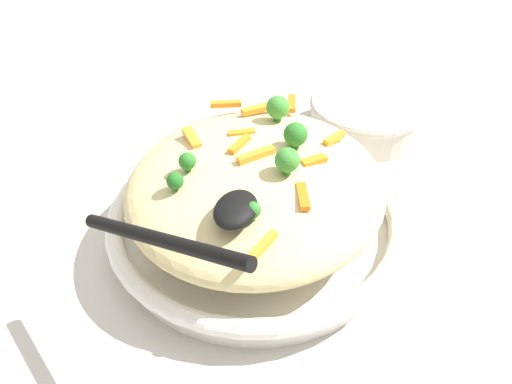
# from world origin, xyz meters

# --- Properties ---
(ground_plane) EXTENTS (2.40, 2.40, 0.00)m
(ground_plane) POSITION_xyz_m (0.00, 0.00, 0.00)
(ground_plane) COLOR beige
(serving_bowl) EXTENTS (0.34, 0.34, 0.05)m
(serving_bowl) POSITION_xyz_m (0.00, 0.00, 0.02)
(serving_bowl) COLOR white
(serving_bowl) RESTS_ON ground_plane
(pasta_mound) EXTENTS (0.30, 0.28, 0.08)m
(pasta_mound) POSITION_xyz_m (0.00, 0.00, 0.08)
(pasta_mound) COLOR #DBC689
(pasta_mound) RESTS_ON serving_bowl
(carrot_piece_0) EXTENTS (0.02, 0.03, 0.01)m
(carrot_piece_0) POSITION_xyz_m (0.05, 0.03, 0.11)
(carrot_piece_0) COLOR orange
(carrot_piece_0) RESTS_ON pasta_mound
(carrot_piece_1) EXTENTS (0.03, 0.02, 0.01)m
(carrot_piece_1) POSITION_xyz_m (0.07, -0.07, 0.11)
(carrot_piece_1) COLOR orange
(carrot_piece_1) RESTS_ON pasta_mound
(carrot_piece_2) EXTENTS (0.04, 0.02, 0.01)m
(carrot_piece_2) POSITION_xyz_m (0.02, 0.02, 0.12)
(carrot_piece_2) COLOR orange
(carrot_piece_2) RESTS_ON pasta_mound
(carrot_piece_3) EXTENTS (0.03, 0.03, 0.01)m
(carrot_piece_3) POSITION_xyz_m (0.01, -0.06, 0.11)
(carrot_piece_3) COLOR orange
(carrot_piece_3) RESTS_ON pasta_mound
(carrot_piece_4) EXTENTS (0.04, 0.04, 0.01)m
(carrot_piece_4) POSITION_xyz_m (-0.00, -0.00, 0.12)
(carrot_piece_4) COLOR orange
(carrot_piece_4) RESTS_ON pasta_mound
(carrot_piece_5) EXTENTS (0.04, 0.02, 0.01)m
(carrot_piece_5) POSITION_xyz_m (-0.05, -0.06, 0.11)
(carrot_piece_5) COLOR orange
(carrot_piece_5) RESTS_ON pasta_mound
(carrot_piece_6) EXTENTS (0.04, 0.03, 0.01)m
(carrot_piece_6) POSITION_xyz_m (0.02, 0.08, 0.11)
(carrot_piece_6) COLOR orange
(carrot_piece_6) RESTS_ON pasta_mound
(carrot_piece_7) EXTENTS (0.04, 0.02, 0.01)m
(carrot_piece_7) POSITION_xyz_m (-0.12, -0.04, 0.11)
(carrot_piece_7) COLOR orange
(carrot_piece_7) RESTS_ON pasta_mound
(carrot_piece_8) EXTENTS (0.04, 0.02, 0.01)m
(carrot_piece_8) POSITION_xyz_m (0.13, -0.01, 0.11)
(carrot_piece_8) COLOR orange
(carrot_piece_8) RESTS_ON pasta_mound
(carrot_piece_9) EXTENTS (0.04, 0.04, 0.01)m
(carrot_piece_9) POSITION_xyz_m (0.11, 0.03, 0.11)
(carrot_piece_9) COLOR orange
(carrot_piece_9) RESTS_ON pasta_mound
(carrot_piece_10) EXTENTS (0.02, 0.04, 0.01)m
(carrot_piece_10) POSITION_xyz_m (0.11, 0.07, 0.11)
(carrot_piece_10) COLOR orange
(carrot_piece_10) RESTS_ON pasta_mound
(broccoli_floret_0) EXTENTS (0.03, 0.03, 0.03)m
(broccoli_floret_0) POSITION_xyz_m (0.09, -0.00, 0.13)
(broccoli_floret_0) COLOR #377928
(broccoli_floret_0) RESTS_ON pasta_mound
(broccoli_floret_1) EXTENTS (0.02, 0.02, 0.02)m
(broccoli_floret_1) POSITION_xyz_m (-0.04, 0.06, 0.12)
(broccoli_floret_1) COLOR #296820
(broccoli_floret_1) RESTS_ON pasta_mound
(broccoli_floret_2) EXTENTS (0.03, 0.03, 0.03)m
(broccoli_floret_2) POSITION_xyz_m (0.03, -0.03, 0.13)
(broccoli_floret_2) COLOR #296820
(broccoli_floret_2) RESTS_ON pasta_mound
(broccoli_floret_3) EXTENTS (0.02, 0.02, 0.02)m
(broccoli_floret_3) POSITION_xyz_m (-0.06, 0.07, 0.12)
(broccoli_floret_3) COLOR #205B1C
(broccoli_floret_3) RESTS_ON pasta_mound
(broccoli_floret_4) EXTENTS (0.02, 0.02, 0.02)m
(broccoli_floret_4) POSITION_xyz_m (-0.09, -0.02, 0.12)
(broccoli_floret_4) COLOR #296820
(broccoli_floret_4) RESTS_ON pasta_mound
(broccoli_floret_5) EXTENTS (0.03, 0.03, 0.03)m
(broccoli_floret_5) POSITION_xyz_m (-0.02, -0.04, 0.13)
(broccoli_floret_5) COLOR #377928
(broccoli_floret_5) RESTS_ON pasta_mound
(serving_spoon) EXTENTS (0.15, 0.18, 0.08)m
(serving_spoon) POSITION_xyz_m (-0.13, 0.01, 0.13)
(serving_spoon) COLOR black
(serving_spoon) RESTS_ON pasta_mound
(companion_bowl) EXTENTS (0.17, 0.17, 0.05)m
(companion_bowl) POSITION_xyz_m (0.27, -0.09, 0.03)
(companion_bowl) COLOR beige
(companion_bowl) RESTS_ON ground_plane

